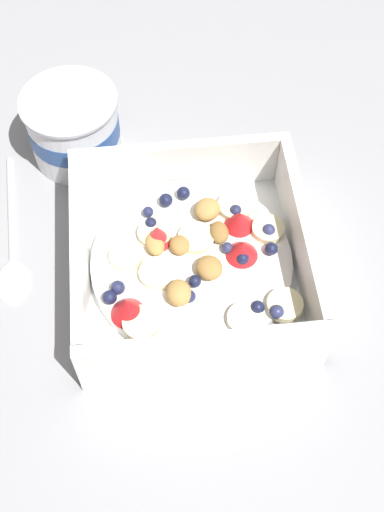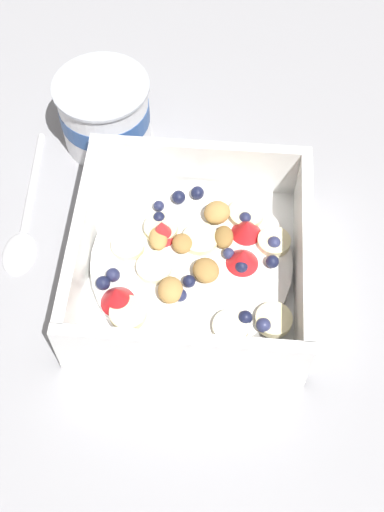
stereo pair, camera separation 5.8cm
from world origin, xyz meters
TOP-DOWN VIEW (x-y plane):
  - ground_plane at (0.00, 0.00)m, footprint 2.40×2.40m
  - fruit_bowl at (0.00, 0.00)m, footprint 0.21×0.21m
  - spoon at (-0.17, 0.03)m, footprint 0.03×0.17m
  - yogurt_cup at (-0.10, 0.16)m, footprint 0.10×0.10m

SIDE VIEW (x-z plane):
  - ground_plane at x=0.00m, z-range 0.00..0.00m
  - spoon at x=-0.17m, z-range 0.00..0.01m
  - fruit_bowl at x=0.00m, z-range -0.01..0.06m
  - yogurt_cup at x=-0.10m, z-range 0.00..0.08m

